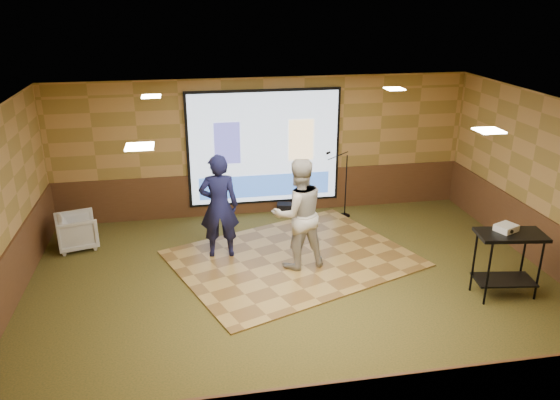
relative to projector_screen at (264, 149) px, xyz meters
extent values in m
plane|color=#323819|center=(0.00, -3.44, -1.47)|extent=(9.00, 9.00, 0.00)
cube|color=#B4884B|center=(0.00, 0.06, 0.03)|extent=(9.00, 0.04, 3.00)
cube|color=#B4884B|center=(0.00, -6.94, 0.03)|extent=(9.00, 0.04, 3.00)
cube|color=#B4884B|center=(4.50, -3.44, 0.03)|extent=(0.04, 7.00, 3.00)
cube|color=white|center=(0.00, -3.44, 1.53)|extent=(9.00, 7.00, 0.04)
cube|color=#51311B|center=(0.00, 0.04, -1.00)|extent=(9.00, 0.04, 0.95)
cube|color=#51311B|center=(-4.48, -3.44, -1.00)|extent=(0.04, 7.00, 0.95)
cube|color=#51311B|center=(4.48, -3.44, -1.00)|extent=(0.04, 7.00, 0.95)
cube|color=black|center=(0.00, 0.01, 0.03)|extent=(3.32, 0.03, 2.52)
cube|color=#AFC2DD|center=(0.00, -0.02, 0.03)|extent=(3.20, 0.02, 2.40)
cube|color=#434393|center=(-0.80, -0.03, 0.18)|extent=(0.55, 0.01, 0.90)
cube|color=#F0CA8B|center=(0.80, -0.03, 0.18)|extent=(0.55, 0.01, 0.90)
cube|color=#2F5AB1|center=(0.00, -0.03, -0.82)|extent=(2.88, 0.01, 0.50)
cube|color=beige|center=(-2.20, -1.64, 1.50)|extent=(0.32, 0.32, 0.02)
cube|color=beige|center=(2.20, -1.64, 1.50)|extent=(0.32, 0.32, 0.02)
cube|color=beige|center=(-2.20, -4.94, 1.50)|extent=(0.32, 0.32, 0.02)
cube|color=beige|center=(2.20, -4.94, 1.50)|extent=(0.32, 0.32, 0.02)
cube|color=#A57E3C|center=(0.16, -2.36, -1.46)|extent=(4.98, 4.42, 0.03)
imported|color=#151741|center=(-1.14, -1.99, -0.47)|extent=(0.74, 0.51, 1.96)
imported|color=#BDB7AD|center=(0.19, -2.65, -0.45)|extent=(1.09, 0.92, 2.00)
cylinder|color=black|center=(2.84, -4.43, -0.95)|extent=(0.04, 0.04, 1.05)
cylinder|color=black|center=(3.72, -4.43, -0.95)|extent=(0.04, 0.04, 1.05)
cylinder|color=black|center=(2.84, -3.99, -0.95)|extent=(0.04, 0.04, 1.05)
cylinder|color=black|center=(3.72, -3.99, -0.95)|extent=(0.04, 0.04, 1.05)
cube|color=black|center=(3.28, -4.21, -0.40)|extent=(1.05, 0.55, 0.06)
cube|color=black|center=(3.28, -4.21, -1.20)|extent=(0.94, 0.50, 0.03)
cube|color=white|center=(3.24, -4.11, -0.32)|extent=(0.39, 0.37, 0.11)
cylinder|color=black|center=(1.71, -0.50, -1.47)|extent=(0.24, 0.24, 0.02)
cylinder|color=black|center=(1.71, -0.50, -0.78)|extent=(0.02, 0.02, 1.39)
cylinder|color=black|center=(1.50, -0.50, -0.08)|extent=(0.44, 0.02, 0.18)
cylinder|color=black|center=(1.29, -0.50, -0.01)|extent=(0.10, 0.05, 0.08)
imported|color=gray|center=(-3.83, -1.12, -1.14)|extent=(0.90, 0.88, 0.67)
cube|color=black|center=(0.45, -0.19, -1.35)|extent=(0.45, 0.35, 0.25)
camera|label=1|loc=(-1.68, -11.25, 3.17)|focal=35.00mm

